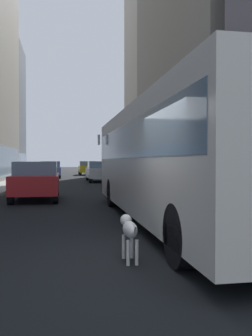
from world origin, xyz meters
name	(u,v)px	position (x,y,z in m)	size (l,w,h in m)	color
ground_plane	(78,176)	(0.00, 35.00, 0.00)	(120.00, 120.00, 0.00)	black
sidewalk_left	(25,175)	(-5.70, 35.00, 0.07)	(2.40, 110.00, 0.15)	#9E9991
sidewalk_right	(128,175)	(5.70, 35.00, 0.07)	(2.40, 110.00, 0.15)	#9E9991
building_right_mid	(232,9)	(11.90, 21.88, 14.02)	(11.77, 19.04, 28.05)	gray
building_right_far	(167,38)	(11.90, 40.26, 17.73)	(8.97, 14.63, 35.47)	#B2A893
transit_bus	(171,156)	(1.20, 3.57, 1.78)	(2.78, 11.53, 3.05)	silver
car_yellow_taxi	(87,168)	(1.20, 37.26, 0.82)	(1.91, 3.98, 1.62)	yellow
car_red_coupe	(36,180)	(-2.80, 9.90, 0.82)	(1.87, 4.11, 1.62)	red
car_blue_hatchback	(51,170)	(-2.80, 29.80, 0.82)	(1.92, 4.17, 1.62)	#4C6BB7
car_white_van	(99,171)	(1.20, 23.06, 0.82)	(1.88, 4.42, 1.62)	silver
box_truck	(142,161)	(2.80, 14.57, 1.67)	(2.30, 7.50, 3.05)	#19519E
dalmatian_dog	(129,230)	(-0.63, -0.03, 0.51)	(0.22, 0.96, 0.72)	white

